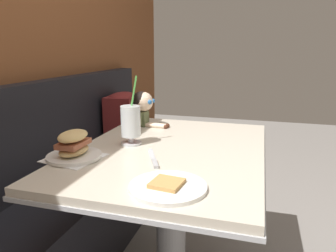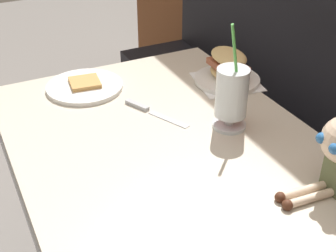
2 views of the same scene
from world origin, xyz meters
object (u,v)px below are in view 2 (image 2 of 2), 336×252
toast_plate (85,86)px  milkshake_glass (231,95)px  sandwich_plate (228,70)px  butter_knife (146,109)px

toast_plate → milkshake_glass: size_ratio=0.79×
milkshake_glass → sandwich_plate: 0.29m
butter_knife → milkshake_glass: bearing=43.3°
sandwich_plate → toast_plate: bearing=-110.7°
milkshake_glass → sandwich_plate: milkshake_glass is taller
toast_plate → sandwich_plate: (0.17, 0.44, 0.04)m
toast_plate → butter_knife: (0.22, 0.12, -0.00)m
toast_plate → milkshake_glass: bearing=36.2°
toast_plate → milkshake_glass: milkshake_glass is taller
sandwich_plate → butter_knife: bearing=-81.0°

